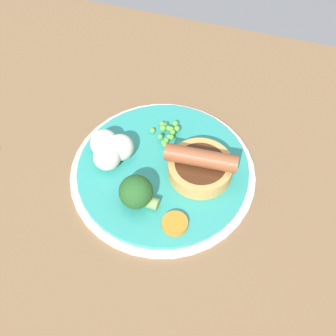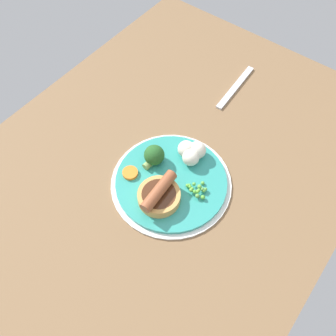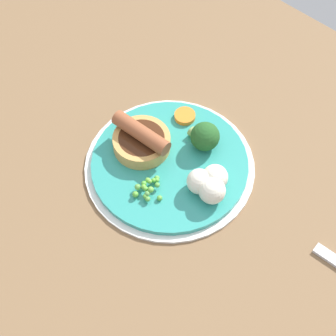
# 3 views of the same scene
# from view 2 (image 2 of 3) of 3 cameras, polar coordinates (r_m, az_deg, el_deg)

# --- Properties ---
(dining_table) EXTENTS (1.10, 0.80, 0.03)m
(dining_table) POSITION_cam_2_polar(r_m,az_deg,el_deg) (0.88, -1.06, -0.57)
(dining_table) COLOR brown
(dining_table) RESTS_ON ground
(dinner_plate) EXTENTS (0.27, 0.27, 0.01)m
(dinner_plate) POSITION_cam_2_polar(r_m,az_deg,el_deg) (0.84, 0.49, -2.20)
(dinner_plate) COLOR silver
(dinner_plate) RESTS_ON dining_table
(sausage_pudding) EXTENTS (0.10, 0.09, 0.05)m
(sausage_pudding) POSITION_cam_2_polar(r_m,az_deg,el_deg) (0.79, -1.39, -4.16)
(sausage_pudding) COLOR tan
(sausage_pudding) RESTS_ON dinner_plate
(pea_pile) EXTENTS (0.04, 0.05, 0.02)m
(pea_pile) POSITION_cam_2_polar(r_m,az_deg,el_deg) (0.81, 4.46, -3.32)
(pea_pile) COLOR #5FAF41
(pea_pile) RESTS_ON dinner_plate
(broccoli_floret_near) EXTENTS (0.06, 0.05, 0.05)m
(broccoli_floret_near) POSITION_cam_2_polar(r_m,az_deg,el_deg) (0.84, -2.04, 2.03)
(broccoli_floret_near) COLOR #235623
(broccoli_floret_near) RESTS_ON dinner_plate
(cauliflower_floret) EXTENTS (0.06, 0.06, 0.04)m
(cauliflower_floret) POSITION_cam_2_polar(r_m,az_deg,el_deg) (0.85, 3.61, 2.45)
(cauliflower_floret) COLOR silver
(cauliflower_floret) RESTS_ON dinner_plate
(carrot_slice_1) EXTENTS (0.05, 0.05, 0.01)m
(carrot_slice_1) POSITION_cam_2_polar(r_m,az_deg,el_deg) (0.84, -5.79, -0.75)
(carrot_slice_1) COLOR orange
(carrot_slice_1) RESTS_ON dinner_plate
(fork) EXTENTS (0.18, 0.03, 0.01)m
(fork) POSITION_cam_2_polar(r_m,az_deg,el_deg) (1.04, 10.28, 11.99)
(fork) COLOR silver
(fork) RESTS_ON dining_table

